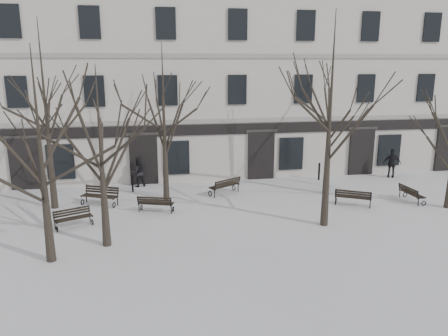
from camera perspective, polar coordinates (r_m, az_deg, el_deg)
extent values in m
plane|color=silver|center=(18.76, 0.41, -8.06)|extent=(100.00, 100.00, 0.00)
cube|color=beige|center=(30.35, -3.96, 10.88)|extent=(40.00, 10.00, 11.00)
cube|color=gray|center=(25.54, -2.73, 6.11)|extent=(40.00, 0.12, 0.25)
cube|color=gray|center=(25.32, -2.83, 14.44)|extent=(40.00, 0.12, 0.25)
cube|color=black|center=(25.60, -2.72, 5.00)|extent=(40.00, 0.10, 0.60)
cube|color=black|center=(26.61, -24.57, 0.48)|extent=(1.60, 0.22, 2.90)
cube|color=#2D2B28|center=(26.31, -24.91, 3.65)|extent=(1.90, 0.08, 0.18)
cube|color=black|center=(26.18, -20.56, 0.77)|extent=(1.50, 0.14, 2.00)
cube|color=black|center=(25.70, -10.44, 1.07)|extent=(1.60, 0.22, 2.90)
cube|color=#2D2B28|center=(25.38, -10.59, 4.36)|extent=(1.90, 0.08, 0.18)
cube|color=black|center=(25.73, -6.21, 1.35)|extent=(1.50, 0.14, 2.00)
cube|color=black|center=(26.52, 4.86, 1.64)|extent=(1.60, 0.22, 2.90)
cube|color=#2D2B28|center=(26.21, 4.94, 4.83)|extent=(1.90, 0.08, 0.18)
cube|color=black|center=(27.05, 8.75, 1.88)|extent=(1.50, 0.14, 2.00)
cube|color=black|center=(28.82, 17.48, 2.02)|extent=(1.60, 0.22, 2.90)
cube|color=#2D2B28|center=(28.54, 17.73, 4.95)|extent=(1.90, 0.08, 0.18)
cube|color=black|center=(29.73, 20.74, 2.20)|extent=(1.50, 0.14, 2.00)
cube|color=black|center=(31.99, 27.10, 2.25)|extent=(1.60, 0.22, 2.90)
cube|color=black|center=(26.10, -25.42, 8.96)|extent=(1.10, 0.14, 1.70)
cube|color=black|center=(26.13, -26.25, 16.83)|extent=(1.10, 0.14, 1.70)
cube|color=black|center=(25.33, -16.57, 9.60)|extent=(1.10, 0.14, 1.70)
cube|color=black|center=(25.37, -17.14, 17.73)|extent=(1.10, 0.14, 1.70)
cube|color=black|center=(25.18, -7.37, 10.02)|extent=(1.10, 0.14, 1.70)
cube|color=black|center=(25.22, -7.63, 18.21)|extent=(1.10, 0.14, 1.70)
cube|color=black|center=(25.66, 1.73, 10.19)|extent=(1.10, 0.14, 1.70)
cube|color=black|center=(25.70, 1.79, 18.23)|extent=(1.10, 0.14, 1.70)
cube|color=black|center=(26.74, 10.30, 10.12)|extent=(1.10, 0.14, 1.70)
cube|color=black|center=(26.78, 10.64, 17.83)|extent=(1.10, 0.14, 1.70)
cube|color=black|center=(28.35, 18.04, 9.87)|extent=(1.10, 0.14, 1.70)
cube|color=black|center=(28.38, 18.59, 17.12)|extent=(1.10, 0.14, 1.70)
cube|color=black|center=(30.40, 24.83, 9.50)|extent=(1.10, 0.14, 1.70)
cube|color=black|center=(30.43, 25.53, 16.25)|extent=(1.10, 0.14, 1.70)
cone|color=black|center=(16.60, -22.07, -6.21)|extent=(0.34, 0.34, 3.16)
cone|color=black|center=(17.35, -15.30, -5.31)|extent=(0.34, 0.34, 2.88)
cone|color=black|center=(19.20, 13.20, -1.97)|extent=(0.34, 0.34, 3.78)
cone|color=black|center=(22.53, -21.61, -0.32)|extent=(0.34, 0.34, 3.75)
cone|color=black|center=(22.59, -7.64, -0.01)|extent=(0.34, 0.34, 3.31)
cone|color=black|center=(24.02, 13.29, 0.69)|extent=(0.34, 0.34, 3.42)
torus|color=black|center=(19.76, -20.98, -7.47)|extent=(0.15, 0.25, 0.26)
cylinder|color=black|center=(20.03, -21.21, -6.98)|extent=(0.04, 0.04, 0.40)
cube|color=black|center=(19.82, -21.15, -6.58)|extent=(0.24, 0.46, 0.04)
torus|color=black|center=(20.11, -16.81, -6.77)|extent=(0.15, 0.25, 0.26)
cylinder|color=black|center=(20.38, -17.10, -6.30)|extent=(0.04, 0.04, 0.40)
cube|color=black|center=(20.17, -17.00, -5.90)|extent=(0.24, 0.46, 0.04)
cube|color=black|center=(19.80, -18.91, -6.36)|extent=(1.48, 0.73, 0.03)
cube|color=black|center=(19.91, -19.01, -6.26)|extent=(1.48, 0.73, 0.03)
cube|color=black|center=(20.02, -19.10, -6.15)|extent=(1.48, 0.73, 0.03)
cube|color=black|center=(20.13, -19.20, -6.05)|extent=(1.48, 0.73, 0.03)
cube|color=black|center=(20.13, -19.25, -5.71)|extent=(1.46, 0.69, 0.08)
cube|color=black|center=(20.11, -19.29, -5.41)|extent=(1.46, 0.69, 0.08)
cube|color=black|center=(20.10, -19.33, -5.11)|extent=(1.46, 0.69, 0.08)
cylinder|color=black|center=(19.97, -21.35, -5.91)|extent=(0.08, 0.13, 0.44)
cylinder|color=black|center=(20.32, -17.24, -5.24)|extent=(0.08, 0.13, 0.44)
torus|color=black|center=(21.03, -6.66, -5.34)|extent=(0.13, 0.27, 0.27)
cylinder|color=black|center=(20.70, -6.91, -5.43)|extent=(0.05, 0.05, 0.42)
cube|color=black|center=(20.79, -6.80, -4.74)|extent=(0.20, 0.50, 0.05)
torus|color=black|center=(21.49, -10.73, -5.08)|extent=(0.13, 0.27, 0.27)
cylinder|color=black|center=(21.16, -11.04, -5.16)|extent=(0.05, 0.05, 0.42)
cube|color=black|center=(21.25, -10.92, -4.48)|extent=(0.20, 0.50, 0.05)
cube|color=black|center=(21.18, -8.72, -4.40)|extent=(1.61, 0.60, 0.03)
cube|color=black|center=(21.06, -8.82, -4.50)|extent=(1.61, 0.60, 0.03)
cube|color=black|center=(20.95, -8.93, -4.61)|extent=(1.61, 0.60, 0.03)
cube|color=black|center=(20.83, -9.03, -4.72)|extent=(1.61, 0.60, 0.03)
cube|color=black|center=(20.76, -9.08, -4.44)|extent=(1.59, 0.56, 0.08)
cube|color=black|center=(20.71, -9.11, -4.16)|extent=(1.59, 0.56, 0.08)
cube|color=black|center=(20.66, -9.13, -3.88)|extent=(1.59, 0.56, 0.08)
cylinder|color=black|center=(20.51, -6.99, -4.45)|extent=(0.08, 0.14, 0.46)
cylinder|color=black|center=(20.98, -11.15, -4.20)|extent=(0.08, 0.14, 0.46)
torus|color=black|center=(22.80, 18.55, -4.45)|extent=(0.18, 0.27, 0.28)
cylinder|color=black|center=(22.44, 18.54, -4.52)|extent=(0.05, 0.05, 0.43)
cube|color=black|center=(22.54, 18.59, -3.86)|extent=(0.30, 0.49, 0.05)
torus|color=black|center=(22.86, 14.43, -4.11)|extent=(0.18, 0.27, 0.28)
cylinder|color=black|center=(22.51, 14.36, -4.17)|extent=(0.05, 0.05, 0.43)
cube|color=black|center=(22.61, 14.43, -3.52)|extent=(0.30, 0.49, 0.05)
cube|color=black|center=(22.76, 16.55, -3.49)|extent=(1.56, 0.93, 0.03)
cube|color=black|center=(22.63, 16.53, -3.59)|extent=(1.56, 0.93, 0.03)
cube|color=black|center=(22.50, 16.50, -3.69)|extent=(1.56, 0.93, 0.03)
cube|color=black|center=(22.37, 16.48, -3.79)|extent=(1.56, 0.93, 0.03)
cube|color=black|center=(22.30, 16.50, -3.51)|extent=(1.53, 0.88, 0.09)
cube|color=black|center=(22.24, 16.51, -3.24)|extent=(1.53, 0.88, 0.09)
cube|color=black|center=(22.19, 16.53, -2.96)|extent=(1.53, 0.88, 0.09)
cylinder|color=black|center=(22.25, 18.61, -3.57)|extent=(0.10, 0.14, 0.48)
cylinder|color=black|center=(22.31, 14.40, -3.23)|extent=(0.10, 0.14, 0.48)
torus|color=black|center=(22.96, -18.00, -4.26)|extent=(0.17, 0.29, 0.30)
cylinder|color=black|center=(23.23, -17.53, -3.80)|extent=(0.05, 0.05, 0.46)
cube|color=black|center=(23.02, -17.81, -3.38)|extent=(0.28, 0.53, 0.05)
torus|color=black|center=(22.09, -14.18, -4.70)|extent=(0.17, 0.29, 0.30)
cylinder|color=black|center=(22.37, -13.74, -4.21)|extent=(0.05, 0.05, 0.46)
cube|color=black|center=(22.15, -14.00, -3.78)|extent=(0.28, 0.53, 0.05)
cube|color=black|center=(22.38, -16.23, -3.69)|extent=(1.71, 0.84, 0.04)
cube|color=black|center=(22.50, -16.05, -3.59)|extent=(1.71, 0.84, 0.04)
cube|color=black|center=(22.62, -15.87, -3.49)|extent=(1.71, 0.84, 0.04)
cube|color=black|center=(22.73, -15.68, -3.39)|extent=(1.71, 0.84, 0.04)
cube|color=black|center=(22.73, -15.65, -3.04)|extent=(1.69, 0.79, 0.09)
cube|color=black|center=(22.71, -15.65, -2.72)|extent=(1.69, 0.79, 0.09)
cube|color=black|center=(22.70, -15.64, -2.41)|extent=(1.69, 0.79, 0.09)
cylinder|color=black|center=(23.17, -17.50, -2.72)|extent=(0.10, 0.15, 0.51)
cylinder|color=black|center=(22.32, -13.70, -3.09)|extent=(0.10, 0.15, 0.51)
torus|color=black|center=(24.32, 1.28, -2.60)|extent=(0.20, 0.27, 0.29)
cylinder|color=black|center=(24.04, 1.87, -2.58)|extent=(0.05, 0.05, 0.45)
cube|color=black|center=(24.10, 1.58, -1.98)|extent=(0.33, 0.50, 0.05)
torus|color=black|center=(23.24, -1.83, -3.37)|extent=(0.20, 0.27, 0.29)
cylinder|color=black|center=(22.95, -1.25, -3.37)|extent=(0.05, 0.05, 0.45)
cube|color=black|center=(23.02, -1.55, -2.73)|extent=(0.33, 0.50, 0.05)
cube|color=black|center=(23.71, -0.30, -2.19)|extent=(1.59, 1.02, 0.04)
cube|color=black|center=(23.60, -0.08, -2.26)|extent=(1.59, 1.02, 0.04)
cube|color=black|center=(23.50, 0.15, -2.33)|extent=(1.59, 1.02, 0.04)
cube|color=black|center=(23.40, 0.38, -2.40)|extent=(1.59, 1.02, 0.04)
cube|color=black|center=(23.34, 0.44, -2.11)|extent=(1.56, 0.98, 0.09)
cube|color=black|center=(23.29, 0.48, -1.84)|extent=(1.56, 0.98, 0.09)
cube|color=black|center=(23.24, 0.51, -1.56)|extent=(1.56, 0.98, 0.09)
cylinder|color=black|center=(23.87, 2.01, -1.64)|extent=(0.11, 0.14, 0.50)
cylinder|color=black|center=(22.77, -1.13, -2.39)|extent=(0.11, 0.14, 0.50)
torus|color=black|center=(23.89, 24.63, -4.21)|extent=(0.26, 0.06, 0.26)
cylinder|color=black|center=(23.68, 24.03, -4.11)|extent=(0.04, 0.04, 0.40)
cube|color=black|center=(23.72, 24.39, -3.61)|extent=(0.49, 0.07, 0.04)
torus|color=black|center=(25.05, 22.57, -3.22)|extent=(0.26, 0.06, 0.26)
cylinder|color=black|center=(24.85, 21.98, -3.11)|extent=(0.04, 0.04, 0.40)
cube|color=black|center=(24.89, 22.32, -2.64)|extent=(0.49, 0.07, 0.04)
cube|color=black|center=(24.41, 23.71, -3.04)|extent=(0.16, 1.60, 0.03)
cube|color=black|center=(24.34, 23.47, -3.06)|extent=(0.16, 1.60, 0.03)
cube|color=black|center=(24.26, 23.23, -3.08)|extent=(0.16, 1.60, 0.03)
cube|color=black|center=(24.19, 22.99, -3.11)|extent=(0.16, 1.60, 0.03)
cube|color=black|center=(24.14, 22.95, -2.85)|extent=(0.12, 1.60, 0.08)
cube|color=black|center=(24.10, 22.94, -2.61)|extent=(0.12, 1.60, 0.08)
cube|color=black|center=(24.06, 22.92, -2.37)|extent=(0.12, 1.60, 0.08)
cylinder|color=black|center=(23.54, 23.98, -3.25)|extent=(0.13, 0.04, 0.44)
cylinder|color=black|center=(24.71, 21.92, -2.29)|extent=(0.13, 0.04, 0.44)
cylinder|color=black|center=(24.46, -11.86, -2.05)|extent=(0.11, 0.11, 0.89)
sphere|color=black|center=(24.34, -11.92, -1.00)|extent=(0.13, 0.13, 0.13)
cylinder|color=black|center=(26.96, 12.31, -0.53)|extent=(0.12, 0.12, 0.97)
sphere|color=black|center=(26.84, 12.36, 0.52)|extent=(0.14, 0.14, 0.14)
imported|color=black|center=(25.55, -11.08, -2.38)|extent=(0.98, 0.87, 1.68)
imported|color=black|center=(28.93, 20.96, -1.16)|extent=(1.13, 0.83, 1.79)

